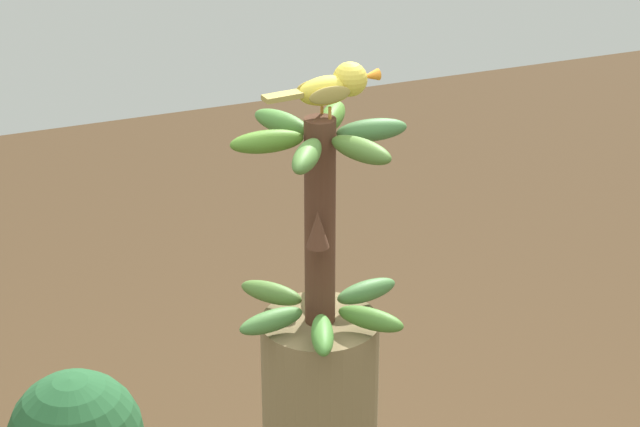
% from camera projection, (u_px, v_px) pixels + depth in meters
% --- Properties ---
extents(banana_bunch, '(0.30, 0.29, 0.35)m').
position_uv_depth(banana_bunch, '(320.00, 224.00, 1.82)').
color(banana_bunch, '#4C2D1E').
rests_on(banana_bunch, banana_tree).
extents(perched_bird, '(0.19, 0.06, 0.08)m').
position_uv_depth(perched_bird, '(336.00, 86.00, 1.74)').
color(perched_bird, '#C68933').
rests_on(perched_bird, banana_bunch).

